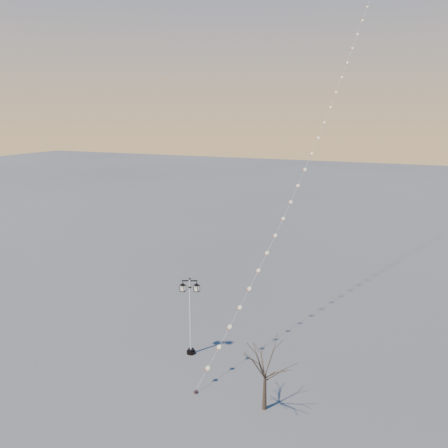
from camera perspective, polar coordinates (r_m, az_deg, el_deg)
The scene contains 4 objects.
ground at distance 31.13m, azimuth -5.60°, elevation -19.33°, with size 300.00×300.00×0.00m, color #4F5051.
street_lamp at distance 33.21m, azimuth -4.19°, elevation -10.83°, with size 1.39×0.87×5.77m.
bare_tree at distance 27.61m, azimuth 5.13°, elevation -16.77°, with size 2.56×2.56×4.25m.
kite_train at distance 42.23m, azimuth 12.10°, elevation 15.17°, with size 6.60×38.18×36.85m.
Camera 1 is at (13.09, -22.72, 16.79)m, focal length 36.98 mm.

